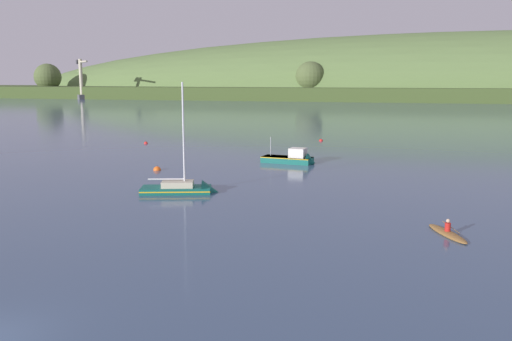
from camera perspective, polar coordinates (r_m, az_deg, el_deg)
far_shoreline_hill at (r=254.75m, az=22.39°, el=7.18°), size 607.52×129.28×58.46m
dockside_crane at (r=244.06m, az=-18.26°, el=9.16°), size 9.03×8.78×17.14m
sailboat_near_mooring at (r=41.08m, az=-7.50°, el=-2.24°), size 6.27×3.28×9.41m
fishing_boat_moored at (r=55.05m, az=3.99°, el=1.14°), size 5.88×3.14×3.41m
canoe_with_paddler at (r=31.69m, az=19.86°, el=-6.34°), size 2.08×3.91×1.02m
mooring_buoy_foreground at (r=75.49m, az=6.99°, el=3.18°), size 0.53×0.53×0.61m
mooring_buoy_midchannel at (r=73.39m, az=-11.75°, el=2.86°), size 0.51×0.51×0.59m
mooring_buoy_off_fishing_boat at (r=51.58m, az=-10.58°, el=0.04°), size 0.73×0.73×0.81m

